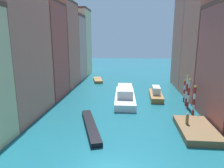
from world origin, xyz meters
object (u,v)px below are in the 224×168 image
(vaporetto_white, at_px, (125,95))
(motorboat_0, at_px, (156,94))
(motorboat_1, at_px, (98,80))
(waterfront_dock, at_px, (196,129))
(gondola_black, at_px, (91,126))
(mooring_pole_2, at_px, (187,90))
(mooring_pole_3, at_px, (184,90))
(person_on_dock, at_px, (187,119))
(mooring_pole_1, at_px, (189,94))
(mooring_pole_0, at_px, (194,100))

(vaporetto_white, bearing_deg, motorboat_0, 19.87)
(vaporetto_white, bearing_deg, motorboat_1, 114.78)
(motorboat_0, distance_m, motorboat_1, 19.34)
(waterfront_dock, xyz_separation_m, gondola_black, (-12.50, 0.11, -0.10))
(mooring_pole_2, xyz_separation_m, motorboat_1, (-17.52, 18.01, -2.29))
(mooring_pole_3, bearing_deg, person_on_dock, -102.18)
(waterfront_dock, relative_size, motorboat_0, 0.95)
(mooring_pole_1, relative_size, vaporetto_white, 0.39)
(mooring_pole_1, height_order, gondola_black, mooring_pole_1)
(mooring_pole_3, height_order, gondola_black, mooring_pole_3)
(person_on_dock, xyz_separation_m, vaporetto_white, (-7.75, 11.10, -0.40))
(waterfront_dock, height_order, mooring_pole_2, mooring_pole_2)
(mooring_pole_0, bearing_deg, motorboat_1, 127.52)
(mooring_pole_0, xyz_separation_m, vaporetto_white, (-9.86, 6.37, -1.28))
(gondola_black, bearing_deg, mooring_pole_3, 40.59)
(mooring_pole_0, height_order, gondola_black, mooring_pole_0)
(gondola_black, bearing_deg, motorboat_1, 97.39)
(mooring_pole_2, bearing_deg, mooring_pole_3, 85.07)
(waterfront_dock, xyz_separation_m, motorboat_0, (-3.00, 13.89, 0.36))
(person_on_dock, bearing_deg, motorboat_1, 119.15)
(waterfront_dock, bearing_deg, mooring_pole_3, 82.64)
(mooring_pole_2, relative_size, gondola_black, 0.52)
(mooring_pole_3, bearing_deg, gondola_black, -139.41)
(mooring_pole_2, bearing_deg, gondola_black, -144.35)
(person_on_dock, height_order, mooring_pole_0, mooring_pole_0)
(mooring_pole_1, xyz_separation_m, motorboat_1, (-17.34, 19.77, -2.13))
(mooring_pole_1, distance_m, mooring_pole_3, 3.91)
(motorboat_0, bearing_deg, waterfront_dock, -77.83)
(mooring_pole_3, xyz_separation_m, gondola_black, (-14.07, -12.06, -1.72))
(motorboat_0, bearing_deg, motorboat_1, 132.80)
(vaporetto_white, xyz_separation_m, motorboat_0, (5.64, 2.04, -0.24))
(mooring_pole_2, relative_size, vaporetto_white, 0.41)
(vaporetto_white, height_order, gondola_black, vaporetto_white)
(waterfront_dock, bearing_deg, mooring_pole_1, 81.71)
(waterfront_dock, bearing_deg, person_on_dock, 139.79)
(mooring_pole_0, distance_m, mooring_pole_2, 4.61)
(mooring_pole_2, xyz_separation_m, vaporetto_white, (-10.03, 1.78, -1.62))
(mooring_pole_3, bearing_deg, motorboat_1, 138.05)
(mooring_pole_0, distance_m, vaporetto_white, 11.80)
(gondola_black, bearing_deg, mooring_pole_2, 35.65)
(mooring_pole_3, relative_size, gondola_black, 0.40)
(vaporetto_white, bearing_deg, mooring_pole_0, -32.87)
(vaporetto_white, distance_m, motorboat_1, 17.88)
(gondola_black, relative_size, motorboat_0, 1.32)
(mooring_pole_1, distance_m, gondola_black, 16.12)
(mooring_pole_2, distance_m, motorboat_0, 6.11)
(mooring_pole_2, xyz_separation_m, motorboat_0, (-4.39, 3.82, -1.86))
(mooring_pole_1, bearing_deg, gondola_black, -149.13)
(mooring_pole_2, distance_m, motorboat_1, 25.23)
(mooring_pole_0, distance_m, motorboat_0, 9.53)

